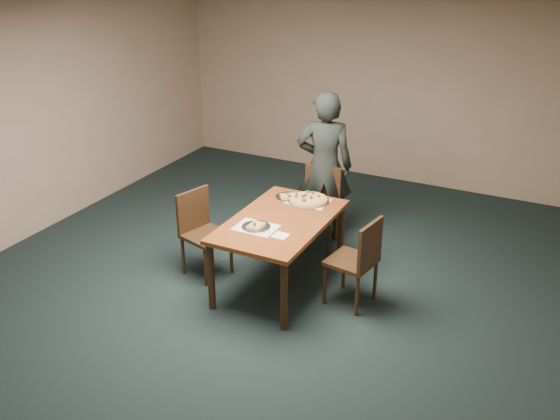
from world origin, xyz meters
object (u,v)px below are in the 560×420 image
at_px(chair_left, 201,228).
at_px(chair_right, 359,258).
at_px(diner, 324,166).
at_px(pizza_pan, 308,199).
at_px(slice_plate_near, 256,226).
at_px(dining_table, 280,227).
at_px(chair_far, 320,202).
at_px(slice_plate_far, 289,196).

distance_m(chair_left, chair_right, 1.71).
relative_size(diner, pizza_pan, 4.03).
distance_m(diner, slice_plate_near, 1.52).
relative_size(dining_table, chair_far, 1.65).
bearing_deg(dining_table, chair_right, 0.99).
bearing_deg(dining_table, slice_plate_far, 107.27).
bearing_deg(chair_left, chair_right, -69.63).
xyz_separation_m(dining_table, diner, (-0.06, 1.25, 0.23)).
height_order(dining_table, slice_plate_far, slice_plate_far).
relative_size(dining_table, chair_right, 1.65).
distance_m(pizza_pan, slice_plate_near, 0.83).
bearing_deg(chair_right, diner, -135.01).
bearing_deg(slice_plate_near, chair_right, 16.67).
xyz_separation_m(chair_far, diner, (-0.03, 0.18, 0.37)).
relative_size(chair_left, diner, 0.51).
relative_size(chair_far, chair_right, 1.00).
distance_m(chair_far, slice_plate_near, 1.37).
height_order(chair_left, diner, diner).
distance_m(dining_table, chair_left, 0.89).
bearing_deg(chair_right, slice_plate_near, -64.21).
bearing_deg(diner, slice_plate_far, 61.70).
relative_size(dining_table, chair_left, 1.65).
distance_m(chair_left, slice_plate_far, 0.99).
height_order(pizza_pan, slice_plate_near, pizza_pan).
relative_size(chair_right, diner, 0.51).
xyz_separation_m(dining_table, chair_right, (0.84, 0.01, -0.14)).
height_order(dining_table, chair_left, chair_left).
height_order(chair_far, slice_plate_far, chair_far).
relative_size(chair_left, chair_right, 1.00).
relative_size(diner, slice_plate_far, 6.33).
bearing_deg(slice_plate_near, slice_plate_far, 93.00).
height_order(chair_far, slice_plate_near, chair_far).
height_order(chair_right, pizza_pan, chair_right).
height_order(chair_far, chair_left, same).
bearing_deg(diner, pizza_pan, 80.13).
bearing_deg(pizza_pan, chair_right, -33.91).
relative_size(chair_far, slice_plate_far, 3.25).
height_order(diner, slice_plate_far, diner).
bearing_deg(slice_plate_far, diner, 81.36).
distance_m(chair_far, diner, 0.41).
height_order(diner, slice_plate_near, diner).
xyz_separation_m(chair_far, pizza_pan, (0.09, -0.54, 0.26)).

